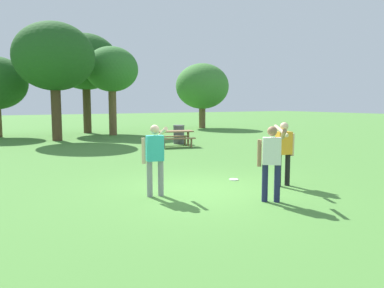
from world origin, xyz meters
The scene contains 11 objects.
ground_plane centered at (0.00, 0.00, 0.00)m, with size 120.00×120.00×0.00m, color #4C8438.
person_thrower centered at (-1.21, 0.08, 0.96)m, with size 0.71×0.65×1.64m.
person_catcher centered at (2.07, -0.61, 0.96)m, with size 0.71×0.65×1.64m.
person_bystander centered at (0.75, -1.62, 0.96)m, with size 0.84×0.51×1.64m.
frisbee centered at (1.42, 0.63, 0.01)m, with size 0.26×0.26×0.03m, color white.
picnic_table_near centered at (3.64, 8.45, 0.56)m, with size 1.99×1.79×0.77m.
trash_can_beside_table centered at (4.42, 9.51, 0.48)m, with size 0.59×0.59×0.96m.
tree_far_right centered at (-0.76, 14.22, 4.58)m, with size 4.36×4.36×6.47m.
tree_slender_mid centered at (2.10, 18.69, 4.84)m, with size 4.48×4.48×6.78m.
tree_back_left centered at (3.09, 16.17, 4.18)m, with size 3.38×3.38×5.68m.
tree_back_right centered at (11.59, 18.90, 3.40)m, with size 4.33×4.33×5.27m.
Camera 1 is at (-4.73, -7.70, 2.15)m, focal length 35.36 mm.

